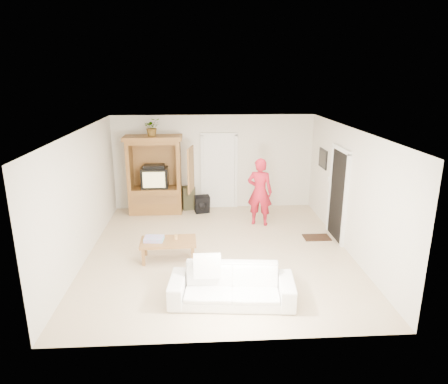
% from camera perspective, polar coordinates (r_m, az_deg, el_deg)
% --- Properties ---
extents(floor, '(6.00, 6.00, 0.00)m').
position_cam_1_polar(floor, '(8.65, -0.71, -8.48)').
color(floor, tan).
rests_on(floor, ground).
extents(ceiling, '(6.00, 6.00, 0.00)m').
position_cam_1_polar(ceiling, '(7.91, -0.77, 8.84)').
color(ceiling, white).
rests_on(ceiling, floor).
extents(wall_back, '(5.50, 0.00, 5.50)m').
position_cam_1_polar(wall_back, '(11.09, -1.48, 4.27)').
color(wall_back, silver).
rests_on(wall_back, floor).
extents(wall_front, '(5.50, 0.00, 5.50)m').
position_cam_1_polar(wall_front, '(5.39, 0.81, -9.44)').
color(wall_front, silver).
rests_on(wall_front, floor).
extents(wall_left, '(0.00, 6.00, 6.00)m').
position_cam_1_polar(wall_left, '(8.52, -19.55, -0.52)').
color(wall_left, silver).
rests_on(wall_left, floor).
extents(wall_right, '(0.00, 6.00, 6.00)m').
position_cam_1_polar(wall_right, '(8.75, 17.55, 0.12)').
color(wall_right, silver).
rests_on(wall_right, floor).
extents(armoire, '(1.82, 1.14, 2.10)m').
position_cam_1_polar(armoire, '(10.91, -9.71, 1.72)').
color(armoire, brown).
rests_on(armoire, floor).
extents(door_back, '(0.85, 0.05, 2.04)m').
position_cam_1_polar(door_back, '(11.13, -0.69, 2.84)').
color(door_back, white).
rests_on(door_back, floor).
extents(doorway_right, '(0.05, 0.90, 2.04)m').
position_cam_1_polar(doorway_right, '(9.36, 15.99, -0.49)').
color(doorway_right, black).
rests_on(doorway_right, floor).
extents(framed_picture, '(0.03, 0.60, 0.48)m').
position_cam_1_polar(framed_picture, '(10.42, 13.96, 4.66)').
color(framed_picture, black).
rests_on(framed_picture, wall_right).
extents(doormat, '(0.60, 0.40, 0.02)m').
position_cam_1_polar(doormat, '(9.57, 13.09, -6.33)').
color(doormat, '#382316').
rests_on(doormat, floor).
extents(plant, '(0.50, 0.47, 0.46)m').
position_cam_1_polar(plant, '(10.62, -10.23, 9.11)').
color(plant, '#4C7238').
rests_on(plant, armoire).
extents(man, '(0.72, 0.58, 1.70)m').
position_cam_1_polar(man, '(9.91, 5.13, 0.02)').
color(man, '#B01729').
rests_on(man, floor).
extents(sofa, '(2.11, 0.99, 0.60)m').
position_cam_1_polar(sofa, '(6.78, 1.10, -13.21)').
color(sofa, white).
rests_on(sofa, floor).
extents(coffee_table, '(1.15, 0.66, 0.42)m').
position_cam_1_polar(coffee_table, '(8.24, -7.96, -7.20)').
color(coffee_table, brown).
rests_on(coffee_table, floor).
extents(towel, '(0.40, 0.31, 0.08)m').
position_cam_1_polar(towel, '(8.23, -9.98, -6.61)').
color(towel, '#E54C9E').
rests_on(towel, coffee_table).
extents(candle, '(0.08, 0.08, 0.10)m').
position_cam_1_polar(candle, '(8.24, -6.89, -6.39)').
color(candle, tan).
rests_on(candle, coffee_table).
extents(backpack_black, '(0.43, 0.31, 0.48)m').
position_cam_1_polar(backpack_black, '(10.88, -3.14, -1.80)').
color(backpack_black, black).
rests_on(backpack_black, floor).
extents(backpack_olive, '(0.39, 0.32, 0.65)m').
position_cam_1_polar(backpack_olive, '(11.20, -5.08, -0.84)').
color(backpack_olive, '#47442B').
rests_on(backpack_olive, floor).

